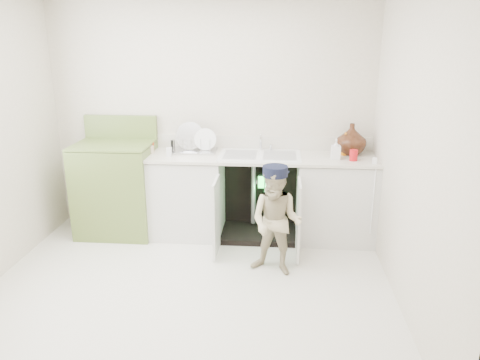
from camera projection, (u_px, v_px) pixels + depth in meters
The scene contains 5 objects.
ground at pixel (189, 290), 4.04m from camera, with size 3.50×3.50×0.00m, color beige.
room_shell at pixel (184, 149), 3.67m from camera, with size 6.00×5.50×1.26m.
counter_run at pixel (262, 194), 5.00m from camera, with size 2.44×1.02×1.23m.
avocado_stove at pixel (117, 187), 5.09m from camera, with size 0.81×0.65×1.26m.
repair_worker at pixel (276, 221), 4.19m from camera, with size 0.58×0.74×1.01m.
Camera 1 is at (0.74, -3.52, 2.11)m, focal length 35.00 mm.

